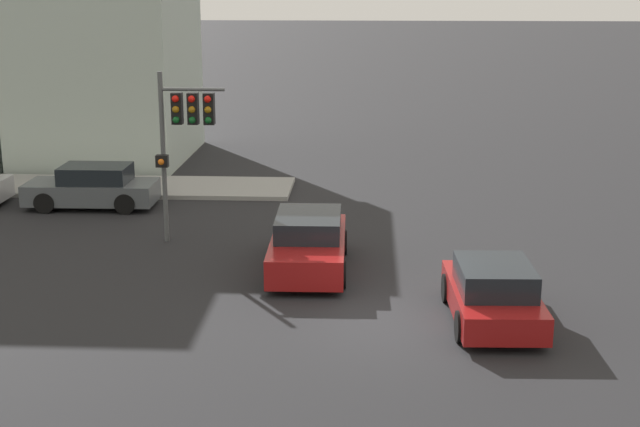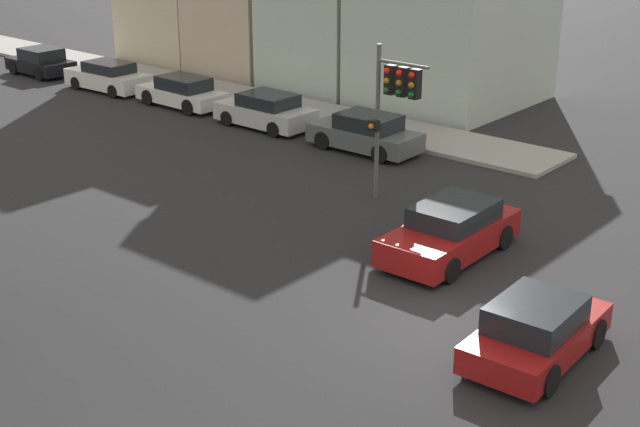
# 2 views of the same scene
# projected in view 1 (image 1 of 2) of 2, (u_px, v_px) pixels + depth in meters

# --- Properties ---
(ground_plane) EXTENTS (300.00, 300.00, 0.00)m
(ground_plane) POSITION_uv_depth(u_px,v_px,m) (391.00, 322.00, 20.26)
(ground_plane) COLOR black
(traffic_signal) EXTENTS (0.56, 2.03, 5.02)m
(traffic_signal) POSITION_uv_depth(u_px,v_px,m) (184.00, 122.00, 25.52)
(traffic_signal) COLOR #515456
(traffic_signal) RESTS_ON ground_plane
(crossing_car_0) EXTENTS (4.62, 2.11, 1.50)m
(crossing_car_0) POSITION_uv_depth(u_px,v_px,m) (308.00, 244.00, 23.77)
(crossing_car_0) COLOR maroon
(crossing_car_0) RESTS_ON ground_plane
(crossing_car_1) EXTENTS (4.04, 2.07, 1.41)m
(crossing_car_1) POSITION_uv_depth(u_px,v_px,m) (493.00, 294.00, 20.14)
(crossing_car_1) COLOR maroon
(crossing_car_1) RESTS_ON ground_plane
(parked_car_0) EXTENTS (1.92, 4.38, 1.46)m
(parked_car_0) POSITION_uv_depth(u_px,v_px,m) (93.00, 188.00, 30.24)
(parked_car_0) COLOR #4C5156
(parked_car_0) RESTS_ON ground_plane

